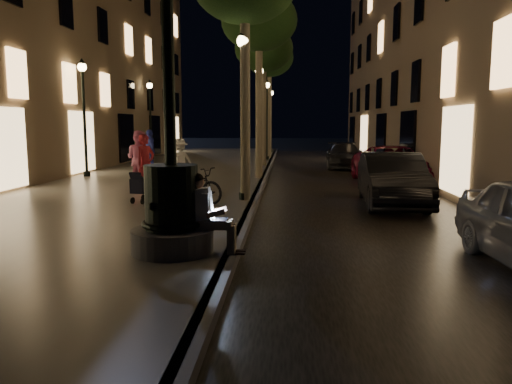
# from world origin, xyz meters

# --- Properties ---
(ground) EXTENTS (120.00, 120.00, 0.00)m
(ground) POSITION_xyz_m (0.00, 15.00, 0.00)
(ground) COLOR black
(ground) RESTS_ON ground
(cobble_lane) EXTENTS (6.00, 45.00, 0.02)m
(cobble_lane) POSITION_xyz_m (3.00, 15.00, 0.01)
(cobble_lane) COLOR black
(cobble_lane) RESTS_ON ground
(promenade) EXTENTS (8.00, 45.00, 0.20)m
(promenade) POSITION_xyz_m (-4.00, 15.00, 0.10)
(promenade) COLOR #635F57
(promenade) RESTS_ON ground
(curb_strip) EXTENTS (0.25, 45.00, 0.20)m
(curb_strip) POSITION_xyz_m (0.00, 15.00, 0.10)
(curb_strip) COLOR #59595B
(curb_strip) RESTS_ON ground
(building_right) EXTENTS (8.00, 36.00, 15.00)m
(building_right) POSITION_xyz_m (10.00, 18.00, 7.50)
(building_right) COLOR #7C674D
(building_right) RESTS_ON ground
(building_left) EXTENTS (8.00, 36.00, 15.00)m
(building_left) POSITION_xyz_m (-12.00, 18.00, 7.50)
(building_left) COLOR #7C674D
(building_left) RESTS_ON ground
(fountain_lamppost) EXTENTS (1.40, 1.40, 5.21)m
(fountain_lamppost) POSITION_xyz_m (-1.00, 2.00, 1.21)
(fountain_lamppost) COLOR #59595B
(fountain_lamppost) RESTS_ON promenade
(seated_man_laptop) EXTENTS (0.99, 0.34, 1.36)m
(seated_man_laptop) POSITION_xyz_m (-0.39, 2.00, 0.92)
(seated_man_laptop) COLOR tan
(seated_man_laptop) RESTS_ON promenade
(tree_second) EXTENTS (3.00, 3.00, 7.40)m
(tree_second) POSITION_xyz_m (-0.20, 14.00, 6.33)
(tree_second) COLOR #6B604C
(tree_second) RESTS_ON promenade
(tree_third) EXTENTS (3.00, 3.00, 7.20)m
(tree_third) POSITION_xyz_m (-0.30, 20.00, 6.14)
(tree_third) COLOR #6B604C
(tree_third) RESTS_ON promenade
(tree_far) EXTENTS (3.00, 3.00, 7.50)m
(tree_far) POSITION_xyz_m (-0.22, 26.00, 6.43)
(tree_far) COLOR #6B604C
(tree_far) RESTS_ON promenade
(lamp_curb_a) EXTENTS (0.36, 0.36, 4.81)m
(lamp_curb_a) POSITION_xyz_m (-0.30, 8.00, 3.24)
(lamp_curb_a) COLOR black
(lamp_curb_a) RESTS_ON promenade
(lamp_curb_b) EXTENTS (0.36, 0.36, 4.81)m
(lamp_curb_b) POSITION_xyz_m (-0.30, 16.00, 3.24)
(lamp_curb_b) COLOR black
(lamp_curb_b) RESTS_ON promenade
(lamp_curb_c) EXTENTS (0.36, 0.36, 4.81)m
(lamp_curb_c) POSITION_xyz_m (-0.30, 24.00, 3.24)
(lamp_curb_c) COLOR black
(lamp_curb_c) RESTS_ON promenade
(lamp_curb_d) EXTENTS (0.36, 0.36, 4.81)m
(lamp_curb_d) POSITION_xyz_m (-0.30, 32.00, 3.24)
(lamp_curb_d) COLOR black
(lamp_curb_d) RESTS_ON promenade
(lamp_left_b) EXTENTS (0.36, 0.36, 4.81)m
(lamp_left_b) POSITION_xyz_m (-7.40, 14.00, 3.24)
(lamp_left_b) COLOR black
(lamp_left_b) RESTS_ON promenade
(lamp_left_c) EXTENTS (0.36, 0.36, 4.81)m
(lamp_left_c) POSITION_xyz_m (-7.40, 24.00, 3.24)
(lamp_left_c) COLOR black
(lamp_left_c) RESTS_ON promenade
(stroller) EXTENTS (0.56, 0.95, 0.96)m
(stroller) POSITION_xyz_m (-3.06, 7.24, 0.68)
(stroller) COLOR black
(stroller) RESTS_ON promenade
(car_second) EXTENTS (1.89, 4.76, 1.54)m
(car_second) POSITION_xyz_m (4.00, 8.35, 0.77)
(car_second) COLOR black
(car_second) RESTS_ON ground
(car_third) EXTENTS (2.60, 5.48, 1.51)m
(car_third) POSITION_xyz_m (5.06, 13.65, 0.76)
(car_third) COLOR maroon
(car_third) RESTS_ON ground
(car_rear) EXTENTS (2.13, 4.73, 1.34)m
(car_rear) POSITION_xyz_m (4.00, 21.00, 0.67)
(car_rear) COLOR #313237
(car_rear) RESTS_ON ground
(pedestrian_red) EXTENTS (0.75, 0.81, 1.85)m
(pedestrian_red) POSITION_xyz_m (-3.52, 9.23, 1.13)
(pedestrian_red) COLOR red
(pedestrian_red) RESTS_ON promenade
(pedestrian_pink) EXTENTS (1.12, 0.98, 1.94)m
(pedestrian_pink) POSITION_xyz_m (-4.25, 10.97, 1.17)
(pedestrian_pink) COLOR pink
(pedestrian_pink) RESTS_ON promenade
(pedestrian_white) EXTENTS (1.18, 1.15, 1.63)m
(pedestrian_white) POSITION_xyz_m (-3.05, 12.15, 1.01)
(pedestrian_white) COLOR white
(pedestrian_white) RESTS_ON promenade
(pedestrian_blue) EXTENTS (0.94, 1.21, 1.91)m
(pedestrian_blue) POSITION_xyz_m (-5.40, 16.50, 1.15)
(pedestrian_blue) COLOR #293397
(pedestrian_blue) RESTS_ON promenade
(pedestrian_dark) EXTENTS (0.66, 0.91, 1.71)m
(pedestrian_dark) POSITION_xyz_m (-5.56, 16.86, 1.06)
(pedestrian_dark) COLOR #393A3E
(pedestrian_dark) RESTS_ON promenade
(bicycle) EXTENTS (2.01, 1.39, 1.00)m
(bicycle) POSITION_xyz_m (-1.65, 7.29, 0.70)
(bicycle) COLOR black
(bicycle) RESTS_ON promenade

